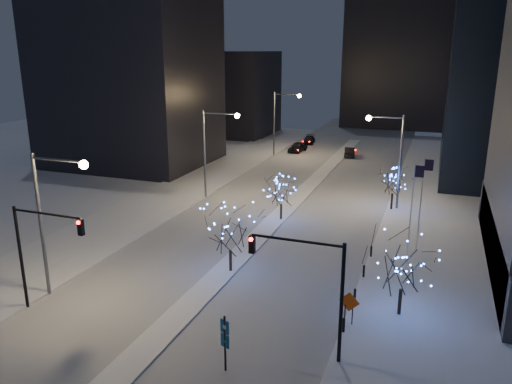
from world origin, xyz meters
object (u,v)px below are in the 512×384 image
at_px(holiday_tree_median_far, 281,191).
at_px(car_far, 309,140).
at_px(holiday_tree_plaza_near, 403,265).
at_px(car_near, 298,147).
at_px(street_lamp_w_near, 51,207).
at_px(street_lamp_w_far, 281,115).
at_px(traffic_signal_east, 313,279).
at_px(holiday_tree_median_near, 230,230).
at_px(street_lamp_east, 392,149).
at_px(car_mid, 350,152).
at_px(construction_sign, 349,305).
at_px(wayfinding_sign, 225,338).
at_px(traffic_signal_west, 38,243).
at_px(street_lamp_w_mid, 213,142).
at_px(holiday_tree_plaza_far, 393,181).

bearing_deg(holiday_tree_median_far, car_far, 100.63).
xyz_separation_m(car_far, holiday_tree_plaza_near, (20.48, -56.84, 2.87)).
height_order(car_near, car_far, car_near).
bearing_deg(street_lamp_w_near, street_lamp_w_far, 90.00).
distance_m(traffic_signal_east, holiday_tree_median_near, 12.12).
distance_m(street_lamp_w_far, holiday_tree_median_far, 31.27).
height_order(street_lamp_east, car_far, street_lamp_east).
bearing_deg(car_near, street_lamp_w_far, -104.15).
height_order(street_lamp_w_near, street_lamp_w_far, same).
bearing_deg(street_lamp_east, car_far, 117.02).
height_order(car_mid, construction_sign, construction_sign).
distance_m(street_lamp_east, wayfinding_sign, 32.41).
relative_size(street_lamp_east, traffic_signal_west, 1.43).
distance_m(street_lamp_w_mid, construction_sign, 29.65).
relative_size(car_mid, holiday_tree_median_far, 1.01).
height_order(street_lamp_east, holiday_tree_plaza_near, street_lamp_east).
xyz_separation_m(car_mid, holiday_tree_plaza_far, (9.00, -26.10, 2.46)).
bearing_deg(car_far, construction_sign, -80.17).
distance_m(holiday_tree_median_far, holiday_tree_plaza_far, 12.24).
bearing_deg(traffic_signal_east, holiday_tree_median_far, 111.52).
relative_size(car_near, holiday_tree_median_far, 1.07).
distance_m(car_far, holiday_tree_median_near, 55.20).
bearing_deg(holiday_tree_plaza_near, car_near, 112.62).
xyz_separation_m(traffic_signal_west, car_far, (1.10, 64.17, -4.09)).
bearing_deg(street_lamp_w_far, street_lamp_w_near, -90.00).
bearing_deg(traffic_signal_west, holiday_tree_median_far, 68.25).
relative_size(street_lamp_east, car_far, 2.18).
distance_m(street_lamp_w_mid, wayfinding_sign, 32.22).
distance_m(car_far, holiday_tree_median_far, 42.56).
distance_m(holiday_tree_median_far, holiday_tree_plaza_near, 19.68).
height_order(holiday_tree_median_far, holiday_tree_plaza_far, holiday_tree_plaza_far).
height_order(street_lamp_w_far, car_near, street_lamp_w_far).
bearing_deg(holiday_tree_median_far, car_mid, 88.27).
relative_size(car_mid, holiday_tree_plaza_near, 0.83).
bearing_deg(traffic_signal_east, construction_sign, 71.32).
bearing_deg(street_lamp_w_mid, street_lamp_east, 8.96).
bearing_deg(holiday_tree_plaza_far, wayfinding_sign, -100.01).
xyz_separation_m(street_lamp_w_near, car_near, (1.73, 54.16, -5.69)).
height_order(street_lamp_east, traffic_signal_east, street_lamp_east).
bearing_deg(construction_sign, car_near, 112.79).
bearing_deg(car_near, street_lamp_w_near, -83.43).
bearing_deg(construction_sign, street_lamp_w_far, 116.16).
relative_size(street_lamp_w_far, wayfinding_sign, 3.09).
xyz_separation_m(street_lamp_w_mid, car_near, (1.73, 29.16, -5.69)).
xyz_separation_m(holiday_tree_median_near, wayfinding_sign, (4.50, -11.29, -1.41)).
bearing_deg(wayfinding_sign, traffic_signal_west, -164.40).
relative_size(holiday_tree_plaza_far, wayfinding_sign, 1.43).
height_order(street_lamp_w_near, car_near, street_lamp_w_near).
height_order(holiday_tree_median_far, wayfinding_sign, holiday_tree_median_far).
relative_size(traffic_signal_east, holiday_tree_plaza_far, 1.51).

